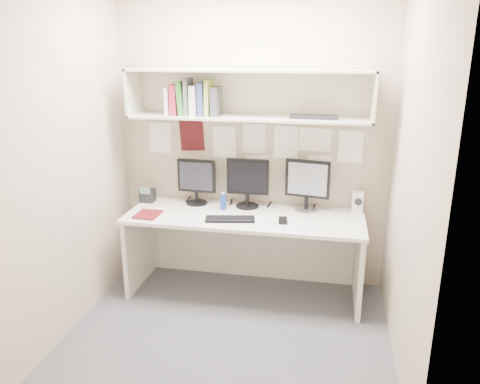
% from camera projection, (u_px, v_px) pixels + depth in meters
% --- Properties ---
extents(floor, '(2.40, 2.00, 0.01)m').
position_uv_depth(floor, '(229.00, 333.00, 3.56)').
color(floor, '#45454A').
rests_on(floor, ground).
extents(wall_back, '(2.40, 0.02, 2.60)m').
position_uv_depth(wall_back, '(252.00, 141.00, 4.12)').
color(wall_back, tan).
rests_on(wall_back, ground).
extents(wall_front, '(2.40, 0.02, 2.60)m').
position_uv_depth(wall_front, '(182.00, 217.00, 2.25)').
color(wall_front, tan).
rests_on(wall_front, ground).
extents(wall_left, '(0.02, 2.00, 2.60)m').
position_uv_depth(wall_left, '(67.00, 160.00, 3.41)').
color(wall_left, tan).
rests_on(wall_left, ground).
extents(wall_right, '(0.02, 2.00, 2.60)m').
position_uv_depth(wall_right, '(412.00, 176.00, 2.96)').
color(wall_right, tan).
rests_on(wall_right, ground).
extents(desk, '(2.00, 0.70, 0.73)m').
position_uv_depth(desk, '(244.00, 254.00, 4.07)').
color(desk, silver).
rests_on(desk, floor).
extents(overhead_hutch, '(2.00, 0.38, 0.40)m').
position_uv_depth(overhead_hutch, '(250.00, 94.00, 3.87)').
color(overhead_hutch, beige).
rests_on(overhead_hutch, wall_back).
extents(pinned_papers, '(1.92, 0.01, 0.48)m').
position_uv_depth(pinned_papers, '(252.00, 146.00, 4.13)').
color(pinned_papers, white).
rests_on(pinned_papers, wall_back).
extents(monitor_left, '(0.35, 0.19, 0.41)m').
position_uv_depth(monitor_left, '(196.00, 179.00, 4.19)').
color(monitor_left, black).
rests_on(monitor_left, desk).
extents(monitor_center, '(0.37, 0.20, 0.43)m').
position_uv_depth(monitor_center, '(248.00, 181.00, 4.10)').
color(monitor_center, black).
rests_on(monitor_center, desk).
extents(monitor_right, '(0.38, 0.21, 0.44)m').
position_uv_depth(monitor_right, '(307.00, 183.00, 4.00)').
color(monitor_right, '#A5A5AA').
rests_on(monitor_right, desk).
extents(keyboard, '(0.42, 0.21, 0.02)m').
position_uv_depth(keyboard, '(230.00, 219.00, 3.83)').
color(keyboard, black).
rests_on(keyboard, desk).
extents(mouse, '(0.08, 0.12, 0.03)m').
position_uv_depth(mouse, '(283.00, 220.00, 3.78)').
color(mouse, black).
rests_on(mouse, desk).
extents(speaker, '(0.10, 0.11, 0.18)m').
position_uv_depth(speaker, '(358.00, 202.00, 3.99)').
color(speaker, silver).
rests_on(speaker, desk).
extents(blue_bottle, '(0.05, 0.05, 0.16)m').
position_uv_depth(blue_bottle, '(223.00, 201.00, 4.06)').
color(blue_bottle, navy).
rests_on(blue_bottle, desk).
extents(maroon_notebook, '(0.20, 0.24, 0.01)m').
position_uv_depth(maroon_notebook, '(148.00, 214.00, 3.95)').
color(maroon_notebook, '#580F12').
rests_on(maroon_notebook, desk).
extents(desk_phone, '(0.13, 0.12, 0.16)m').
position_uv_depth(desk_phone, '(147.00, 195.00, 4.28)').
color(desk_phone, black).
rests_on(desk_phone, desk).
extents(book_stack, '(0.45, 0.19, 0.30)m').
position_uv_depth(book_stack, '(194.00, 99.00, 3.90)').
color(book_stack, silver).
rests_on(book_stack, overhead_hutch).
extents(hutch_tray, '(0.38, 0.16, 0.03)m').
position_uv_depth(hutch_tray, '(314.00, 117.00, 3.75)').
color(hutch_tray, black).
rests_on(hutch_tray, overhead_hutch).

